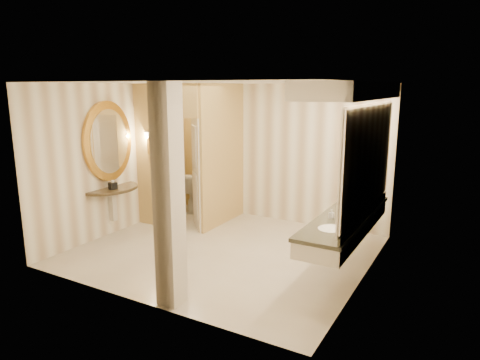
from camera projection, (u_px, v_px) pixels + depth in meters
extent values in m
plane|color=beige|center=(224.00, 250.00, 7.05)|extent=(4.50, 4.50, 0.00)
plane|color=silver|center=(223.00, 83.00, 6.47)|extent=(4.50, 4.50, 0.00)
cube|color=white|center=(276.00, 153.00, 8.46)|extent=(4.50, 0.02, 2.70)
cube|color=white|center=(135.00, 198.00, 5.06)|extent=(4.50, 0.02, 2.70)
cube|color=white|center=(119.00, 159.00, 7.84)|extent=(0.02, 4.00, 2.70)
cube|color=white|center=(367.00, 186.00, 5.68)|extent=(0.02, 4.00, 2.70)
cube|color=#D5B96F|center=(222.00, 155.00, 8.21)|extent=(0.10, 1.50, 2.70)
cube|color=#D5B96F|center=(151.00, 156.00, 8.11)|extent=(0.65, 0.10, 2.70)
cube|color=#D5B96F|center=(180.00, 101.00, 7.54)|extent=(0.80, 0.10, 0.60)
cube|color=beige|center=(197.00, 173.00, 8.01)|extent=(0.59, 0.61, 2.10)
cylinder|color=gold|center=(148.00, 146.00, 8.01)|extent=(0.03, 0.03, 0.30)
cone|color=beige|center=(147.00, 135.00, 7.96)|extent=(0.14, 0.14, 0.14)
cube|color=beige|center=(345.00, 224.00, 6.06)|extent=(0.60, 2.57, 0.24)
cube|color=black|center=(346.00, 216.00, 6.04)|extent=(0.64, 2.61, 0.05)
cube|color=black|center=(366.00, 214.00, 5.89)|extent=(0.03, 2.57, 0.10)
ellipsoid|color=white|center=(330.00, 232.00, 5.45)|extent=(0.40, 0.44, 0.15)
cylinder|color=gold|center=(346.00, 224.00, 5.33)|extent=(0.03, 0.03, 0.22)
ellipsoid|color=white|center=(358.00, 206.00, 6.63)|extent=(0.40, 0.44, 0.15)
cylinder|color=gold|center=(372.00, 199.00, 6.51)|extent=(0.03, 0.03, 0.22)
cube|color=white|center=(369.00, 158.00, 5.72)|extent=(0.03, 2.57, 1.40)
cube|color=beige|center=(353.00, 90.00, 5.67)|extent=(0.75, 2.77, 0.22)
cylinder|color=black|center=(110.00, 188.00, 7.70)|extent=(1.09, 1.09, 0.05)
cube|color=beige|center=(113.00, 205.00, 7.74)|extent=(0.10, 0.10, 0.60)
cylinder|color=gold|center=(108.00, 141.00, 7.51)|extent=(0.07, 1.09, 1.09)
cylinder|color=white|center=(109.00, 141.00, 7.49)|extent=(0.02, 0.87, 0.87)
cube|color=beige|center=(169.00, 198.00, 5.06)|extent=(0.28, 0.28, 2.70)
cube|color=black|center=(113.00, 186.00, 7.51)|extent=(0.15, 0.15, 0.12)
imported|color=white|center=(196.00, 191.00, 9.27)|extent=(0.66, 0.91, 0.84)
imported|color=beige|center=(332.00, 214.00, 5.84)|extent=(0.07, 0.07, 0.12)
imported|color=silver|center=(350.00, 208.00, 6.08)|extent=(0.11, 0.11, 0.13)
imported|color=#C6B28C|center=(342.00, 212.00, 5.75)|extent=(0.12, 0.12, 0.24)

